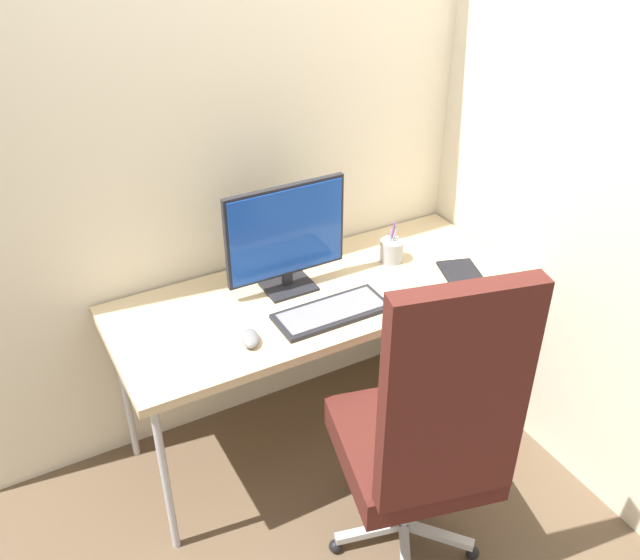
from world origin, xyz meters
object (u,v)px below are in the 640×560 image
Objects in this scene: office_chair at (427,433)px; notebook at (461,273)px; mouse at (250,338)px; pen_holder at (392,250)px; monitor at (286,236)px; keyboard at (332,312)px.

office_chair reaches higher than notebook.
mouse is 0.94m from notebook.
pen_holder is (0.75, 0.24, 0.03)m from mouse.
monitor is 1.13× the size of keyboard.
monitor reaches higher than keyboard.
mouse is at bearing -177.31° from keyboard.
mouse is at bearing -136.37° from monitor.
monitor is 0.75m from notebook.
mouse is 0.79m from pen_holder.
pen_holder reaches higher than keyboard.
pen_holder reaches higher than notebook.
office_chair is 0.69m from mouse.
monitor reaches higher than notebook.
pen_holder is at bearing 64.23° from office_chair.
monitor reaches higher than mouse.
notebook is at bearing 18.12° from mouse.
office_chair is 12.36× the size of mouse.
office_chair is 7.67× the size of pen_holder.
monitor is at bearing 95.62° from office_chair.
mouse is (-0.34, -0.02, 0.01)m from keyboard.
office_chair is 0.91m from pen_holder.
keyboard is 4.11× the size of mouse.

